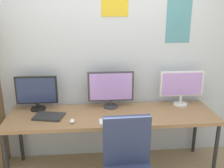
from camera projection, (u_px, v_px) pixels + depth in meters
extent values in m
cube|color=silver|center=(109.00, 60.00, 3.17)|extent=(4.82, 0.10, 2.60)
cube|color=teal|center=(179.00, 20.00, 3.05)|extent=(0.31, 0.01, 0.55)
cube|color=#936D47|center=(112.00, 115.00, 2.94)|extent=(2.42, 0.68, 0.04)
cylinder|color=#262628|center=(6.00, 162.00, 2.67)|extent=(0.04, 0.04, 0.70)
cylinder|color=#262628|center=(216.00, 152.00, 2.87)|extent=(0.04, 0.04, 0.70)
cylinder|color=#262628|center=(21.00, 136.00, 3.22)|extent=(0.04, 0.04, 0.70)
cylinder|color=#262628|center=(195.00, 129.00, 3.42)|extent=(0.04, 0.04, 0.70)
cube|color=navy|center=(127.00, 140.00, 2.33)|extent=(0.44, 0.09, 0.48)
cylinder|color=black|center=(38.00, 109.00, 3.05)|extent=(0.18, 0.18, 0.02)
cylinder|color=black|center=(38.00, 106.00, 3.04)|extent=(0.03, 0.03, 0.06)
cube|color=black|center=(37.00, 90.00, 2.99)|extent=(0.49, 0.03, 0.34)
cube|color=navy|center=(36.00, 90.00, 2.97)|extent=(0.45, 0.01, 0.30)
cylinder|color=#38383D|center=(111.00, 106.00, 3.13)|extent=(0.18, 0.18, 0.02)
cylinder|color=#38383D|center=(111.00, 103.00, 3.12)|extent=(0.03, 0.03, 0.07)
cube|color=#38383D|center=(111.00, 86.00, 3.06)|extent=(0.56, 0.03, 0.37)
cube|color=#B28CE5|center=(111.00, 87.00, 3.04)|extent=(0.52, 0.01, 0.33)
cylinder|color=silver|center=(180.00, 104.00, 3.20)|extent=(0.18, 0.18, 0.02)
cylinder|color=silver|center=(181.00, 100.00, 3.19)|extent=(0.03, 0.03, 0.10)
cube|color=silver|center=(182.00, 84.00, 3.13)|extent=(0.55, 0.03, 0.31)
cube|color=#B28CE5|center=(182.00, 84.00, 3.11)|extent=(0.50, 0.01, 0.28)
cube|color=silver|center=(114.00, 122.00, 2.71)|extent=(0.32, 0.13, 0.02)
ellipsoid|color=silver|center=(72.00, 121.00, 2.71)|extent=(0.06, 0.10, 0.03)
cube|color=#2D2D2D|center=(49.00, 116.00, 2.84)|extent=(0.36, 0.28, 0.02)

